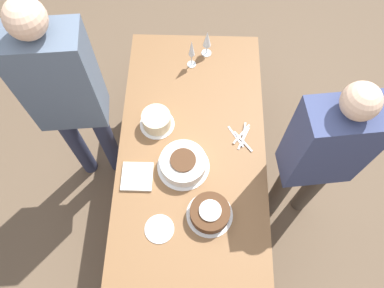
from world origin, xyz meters
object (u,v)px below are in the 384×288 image
(cake_front_chocolate, at_px, (210,213))
(cake_back_decorated, at_px, (157,120))
(cake_center_white, at_px, (183,163))
(person_cutting, at_px, (321,154))
(wine_glass_near, at_px, (192,50))
(person_watching, at_px, (66,95))
(wine_glass_far, at_px, (207,40))

(cake_front_chocolate, xyz_separation_m, cake_back_decorated, (0.58, 0.34, 0.01))
(cake_center_white, distance_m, person_cutting, 0.78)
(person_cutting, bearing_deg, cake_back_decorated, -24.06)
(cake_back_decorated, bearing_deg, wine_glass_near, -23.16)
(cake_center_white, distance_m, cake_front_chocolate, 0.33)
(cake_center_white, bearing_deg, person_watching, 66.30)
(person_cutting, height_order, person_watching, person_watching)
(cake_front_chocolate, relative_size, cake_back_decorated, 1.20)
(person_cutting, xyz_separation_m, person_watching, (0.29, 1.43, 0.10))
(wine_glass_near, bearing_deg, person_cutting, -136.01)
(cake_center_white, relative_size, wine_glass_far, 1.49)
(cake_center_white, height_order, person_watching, person_watching)
(cake_back_decorated, distance_m, person_cutting, 0.99)
(cake_front_chocolate, bearing_deg, person_watching, 54.65)
(cake_center_white, bearing_deg, wine_glass_far, -8.51)
(cake_center_white, xyz_separation_m, wine_glass_far, (0.87, -0.13, 0.09))
(cake_front_chocolate, distance_m, wine_glass_far, 1.16)
(cake_back_decorated, xyz_separation_m, person_cutting, (-0.28, -0.94, 0.16))
(cake_center_white, height_order, wine_glass_near, wine_glass_near)
(cake_center_white, xyz_separation_m, person_watching, (0.29, 0.67, 0.26))
(cake_front_chocolate, height_order, person_watching, person_watching)
(person_watching, bearing_deg, cake_back_decorated, -7.03)
(wine_glass_near, distance_m, person_watching, 0.85)
(cake_front_chocolate, bearing_deg, cake_center_white, 28.53)
(cake_back_decorated, xyz_separation_m, wine_glass_near, (0.48, -0.21, 0.10))
(cake_front_chocolate, bearing_deg, wine_glass_far, 1.48)
(wine_glass_far, bearing_deg, person_cutting, -143.71)
(wine_glass_near, xyz_separation_m, person_cutting, (-0.76, -0.73, 0.06))
(cake_center_white, xyz_separation_m, cake_back_decorated, (0.28, 0.18, 0.01))
(cake_front_chocolate, relative_size, wine_glass_far, 1.25)
(wine_glass_near, distance_m, wine_glass_far, 0.14)
(cake_back_decorated, bearing_deg, person_watching, 89.04)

